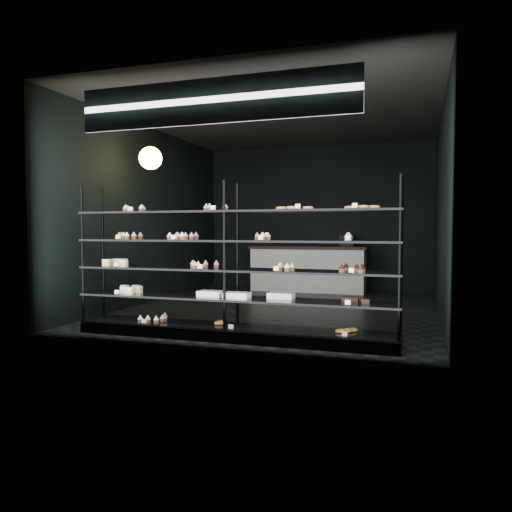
% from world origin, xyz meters
% --- Properties ---
extents(room, '(5.01, 6.01, 3.20)m').
position_xyz_m(room, '(0.00, 0.00, 1.60)').
color(room, black).
rests_on(room, ground).
extents(display_shelf, '(4.00, 0.50, 1.91)m').
position_xyz_m(display_shelf, '(0.02, -2.45, 0.63)').
color(display_shelf, black).
rests_on(display_shelf, room).
extents(signage, '(3.30, 0.05, 0.50)m').
position_xyz_m(signage, '(0.00, -2.93, 2.75)').
color(signage, '#0D1841').
rests_on(signage, room).
extents(pendant_lamp, '(0.35, 0.35, 0.91)m').
position_xyz_m(pendant_lamp, '(-1.81, -1.14, 2.45)').
color(pendant_lamp, black).
rests_on(pendant_lamp, room).
extents(service_counter, '(2.53, 0.65, 1.23)m').
position_xyz_m(service_counter, '(-0.07, 2.50, 0.50)').
color(service_counter, silver).
rests_on(service_counter, room).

